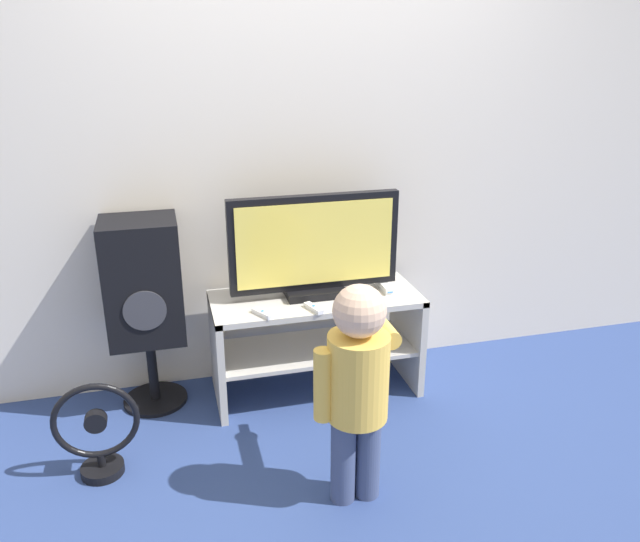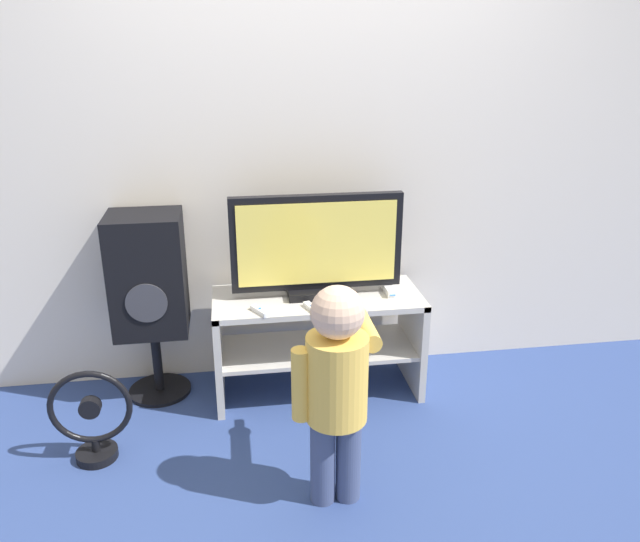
{
  "view_description": "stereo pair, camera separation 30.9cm",
  "coord_description": "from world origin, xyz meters",
  "px_view_note": "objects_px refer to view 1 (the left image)",
  "views": [
    {
      "loc": [
        -0.74,
        -2.66,
        1.82
      ],
      "look_at": [
        0.0,
        0.14,
        0.73
      ],
      "focal_mm": 35.0,
      "sensor_mm": 36.0,
      "label": 1
    },
    {
      "loc": [
        -0.43,
        -2.73,
        1.82
      ],
      "look_at": [
        0.0,
        0.14,
        0.73
      ],
      "focal_mm": 35.0,
      "sensor_mm": 36.0,
      "label": 2
    }
  ],
  "objects_px": {
    "television": "(314,247)",
    "game_console": "(384,286)",
    "speaker_tower": "(144,285)",
    "remote_primary": "(262,313)",
    "remote_secondary": "(314,308)",
    "child": "(358,377)",
    "floor_fan": "(98,434)"
  },
  "relations": [
    {
      "from": "speaker_tower",
      "to": "floor_fan",
      "type": "bearing_deg",
      "value": -113.52
    },
    {
      "from": "game_console",
      "to": "speaker_tower",
      "type": "xyz_separation_m",
      "value": [
        -1.23,
        0.1,
        0.09
      ]
    },
    {
      "from": "television",
      "to": "floor_fan",
      "type": "xyz_separation_m",
      "value": [
        -1.09,
        -0.47,
        -0.61
      ]
    },
    {
      "from": "child",
      "to": "floor_fan",
      "type": "xyz_separation_m",
      "value": [
        -1.04,
        0.41,
        -0.36
      ]
    },
    {
      "from": "game_console",
      "to": "speaker_tower",
      "type": "distance_m",
      "value": 1.24
    },
    {
      "from": "remote_primary",
      "to": "speaker_tower",
      "type": "distance_m",
      "value": 0.62
    },
    {
      "from": "speaker_tower",
      "to": "floor_fan",
      "type": "relative_size",
      "value": 2.21
    },
    {
      "from": "television",
      "to": "remote_secondary",
      "type": "bearing_deg",
      "value": -105.58
    },
    {
      "from": "speaker_tower",
      "to": "television",
      "type": "bearing_deg",
      "value": -5.12
    },
    {
      "from": "floor_fan",
      "to": "child",
      "type": "bearing_deg",
      "value": -21.65
    },
    {
      "from": "remote_secondary",
      "to": "speaker_tower",
      "type": "bearing_deg",
      "value": 161.52
    },
    {
      "from": "television",
      "to": "game_console",
      "type": "xyz_separation_m",
      "value": [
        0.38,
        -0.02,
        -0.24
      ]
    },
    {
      "from": "game_console",
      "to": "remote_primary",
      "type": "bearing_deg",
      "value": -166.53
    },
    {
      "from": "remote_secondary",
      "to": "remote_primary",
      "type": "bearing_deg",
      "value": 179.32
    },
    {
      "from": "speaker_tower",
      "to": "game_console",
      "type": "bearing_deg",
      "value": -4.67
    },
    {
      "from": "remote_secondary",
      "to": "child",
      "type": "height_order",
      "value": "child"
    },
    {
      "from": "television",
      "to": "child",
      "type": "bearing_deg",
      "value": -93.19
    },
    {
      "from": "child",
      "to": "floor_fan",
      "type": "height_order",
      "value": "child"
    },
    {
      "from": "game_console",
      "to": "remote_primary",
      "type": "relative_size",
      "value": 1.38
    },
    {
      "from": "remote_primary",
      "to": "child",
      "type": "distance_m",
      "value": 0.74
    },
    {
      "from": "game_console",
      "to": "child",
      "type": "bearing_deg",
      "value": -116.53
    },
    {
      "from": "game_console",
      "to": "remote_secondary",
      "type": "height_order",
      "value": "game_console"
    },
    {
      "from": "speaker_tower",
      "to": "floor_fan",
      "type": "height_order",
      "value": "speaker_tower"
    },
    {
      "from": "television",
      "to": "floor_fan",
      "type": "relative_size",
      "value": 1.93
    },
    {
      "from": "remote_primary",
      "to": "child",
      "type": "xyz_separation_m",
      "value": [
        0.26,
        -0.69,
        -0.0
      ]
    },
    {
      "from": "speaker_tower",
      "to": "floor_fan",
      "type": "xyz_separation_m",
      "value": [
        -0.24,
        -0.54,
        -0.46
      ]
    },
    {
      "from": "remote_primary",
      "to": "remote_secondary",
      "type": "relative_size",
      "value": 0.97
    },
    {
      "from": "television",
      "to": "speaker_tower",
      "type": "height_order",
      "value": "television"
    },
    {
      "from": "game_console",
      "to": "remote_secondary",
      "type": "distance_m",
      "value": 0.46
    },
    {
      "from": "remote_primary",
      "to": "speaker_tower",
      "type": "bearing_deg",
      "value": 154.16
    },
    {
      "from": "child",
      "to": "floor_fan",
      "type": "relative_size",
      "value": 2.11
    },
    {
      "from": "television",
      "to": "remote_primary",
      "type": "distance_m",
      "value": 0.44
    }
  ]
}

